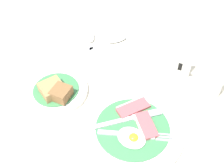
% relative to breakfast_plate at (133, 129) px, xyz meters
% --- Properties ---
extents(ground_plane, '(3.00, 3.00, 0.00)m').
position_rel_breakfast_plate_xyz_m(ground_plane, '(-0.09, -0.02, -0.01)').
color(ground_plane, beige).
extents(breakfast_plate, '(0.26, 0.26, 0.03)m').
position_rel_breakfast_plate_xyz_m(breakfast_plate, '(0.00, 0.00, 0.00)').
color(breakfast_plate, silver).
rests_on(breakfast_plate, ground_plane).
extents(bread_plate, '(0.18, 0.18, 0.05)m').
position_rel_breakfast_plate_xyz_m(bread_plate, '(-0.25, -0.01, 0.01)').
color(bread_plate, silver).
rests_on(bread_plate, ground_plane).
extents(sugar_cup, '(0.08, 0.08, 0.06)m').
position_rel_breakfast_plate_xyz_m(sugar_cup, '(0.10, 0.24, 0.02)').
color(sugar_cup, white).
rests_on(sugar_cup, ground_plane).
extents(number_card, '(0.07, 0.06, 0.07)m').
position_rel_breakfast_plate_xyz_m(number_card, '(0.01, 0.26, 0.03)').
color(number_card, white).
rests_on(number_card, ground_plane).
extents(teaspoon_by_saucer, '(0.11, 0.18, 0.01)m').
position_rel_breakfast_plate_xyz_m(teaspoon_by_saucer, '(-0.25, 0.27, -0.00)').
color(teaspoon_by_saucer, silver).
rests_on(teaspoon_by_saucer, ground_plane).
extents(teaspoon_near_cup, '(0.13, 0.16, 0.01)m').
position_rel_breakfast_plate_xyz_m(teaspoon_near_cup, '(-0.31, 0.24, -0.00)').
color(teaspoon_near_cup, silver).
rests_on(teaspoon_near_cup, ground_plane).
extents(teaspoon_stray, '(0.19, 0.07, 0.01)m').
position_rel_breakfast_plate_xyz_m(teaspoon_stray, '(0.06, 0.16, -0.00)').
color(teaspoon_stray, silver).
rests_on(teaspoon_stray, ground_plane).
extents(fork_on_cloth, '(0.09, 0.18, 0.01)m').
position_rel_breakfast_plate_xyz_m(fork_on_cloth, '(-0.17, -0.17, -0.01)').
color(fork_on_cloth, silver).
rests_on(fork_on_cloth, ground_plane).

